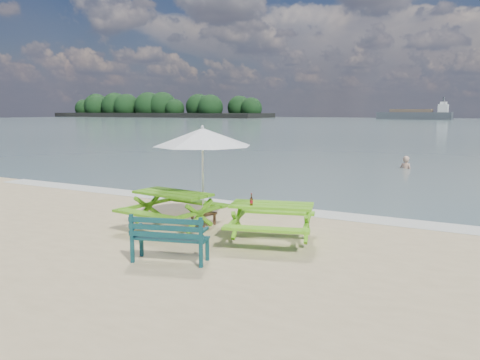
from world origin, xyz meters
The scene contains 10 objects.
sea centered at (0.00, 85.00, 0.00)m, with size 300.00×300.00×0.00m, color slate.
foam_strip centered at (0.00, 4.60, 0.01)m, with size 22.00×0.90×0.01m, color silver.
island_headland centered at (-110.00, 140.00, 3.26)m, with size 90.00×22.00×7.60m.
picnic_table_left centered at (-1.17, 1.52, 0.41)m, with size 2.00×2.18×0.85m.
picnic_table_right centered at (1.23, 1.63, 0.38)m, with size 2.10×2.23×0.79m.
park_bench centered at (0.16, -0.38, 0.26)m, with size 1.43×0.82×0.84m.
side_table centered at (-0.77, 2.18, 0.16)m, with size 0.55×0.55×0.30m.
patio_umbrella centered at (-0.77, 2.18, 2.07)m, with size 2.77×2.77×2.28m.
beer_bottle centered at (0.93, 1.31, 0.87)m, with size 0.06×0.06×0.24m.
swimmer centered at (1.68, 15.74, -0.26)m, with size 0.72×0.61×1.69m.
Camera 1 is at (5.07, -6.90, 2.68)m, focal length 35.00 mm.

